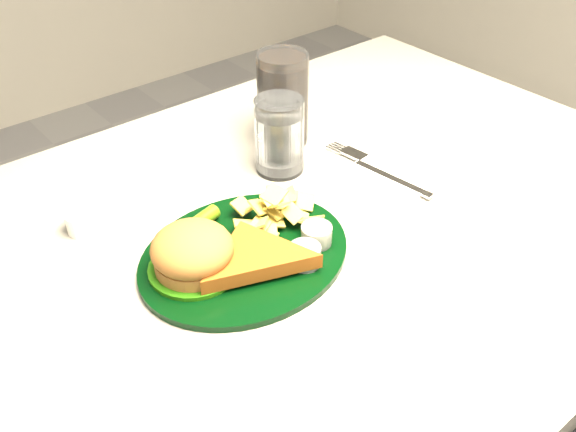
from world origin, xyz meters
The scene contains 6 objects.
table centered at (0.00, 0.00, 0.38)m, with size 1.20×0.80×0.75m, color #9E998E, non-canonical shape.
dinner_plate centered at (-0.08, -0.01, 0.78)m, with size 0.28×0.23×0.06m, color black, non-canonical shape.
water_glass centered at (0.08, 0.12, 0.81)m, with size 0.07×0.07×0.11m, color white.
cola_glass centered at (0.14, 0.19, 0.82)m, with size 0.08×0.08×0.15m, color black.
fork_napkin centered at (0.18, 0.00, 0.76)m, with size 0.13×0.17×0.01m, color white, non-canonical shape.
ramekin centered at (-0.21, 0.17, 0.76)m, with size 0.04×0.04×0.03m, color white.
Camera 1 is at (-0.43, -0.52, 1.27)m, focal length 40.00 mm.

